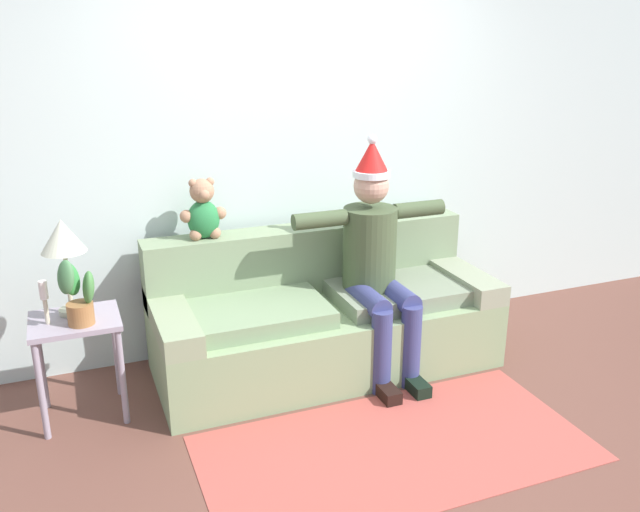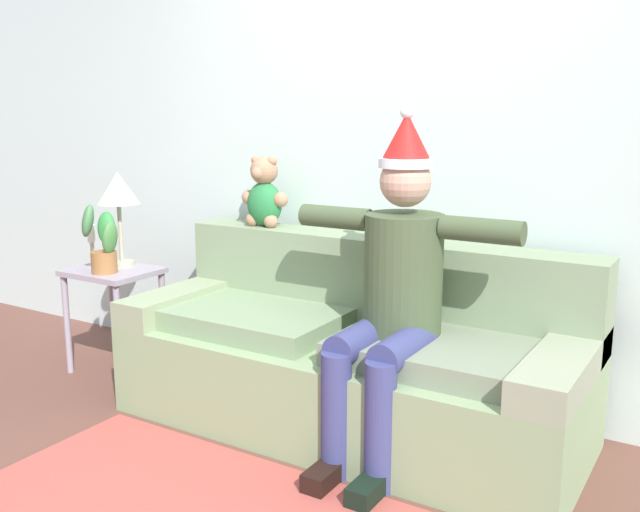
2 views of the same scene
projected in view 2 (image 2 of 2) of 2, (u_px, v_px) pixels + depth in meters
name	position (u px, v px, depth m)	size (l,w,h in m)	color
back_wall	(403.00, 138.00, 3.57)	(7.00, 0.10, 2.70)	silver
couch	(352.00, 357.00, 3.35)	(2.18, 0.88, 0.87)	gray
person_seated	(394.00, 285.00, 2.97)	(1.02, 0.77, 1.51)	#415134
teddy_bear	(264.00, 195.00, 3.78)	(0.29, 0.17, 0.38)	#287A40
side_table	(114.00, 289.00, 4.02)	(0.48, 0.40, 0.60)	#9B8FA0
table_lamp	(118.00, 193.00, 3.98)	(0.24, 0.24, 0.54)	#B3B598
potted_plant	(103.00, 243.00, 3.87)	(0.21, 0.24, 0.39)	#9A6539
candle_tall	(92.00, 240.00, 4.01)	(0.04, 0.04, 0.25)	beige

